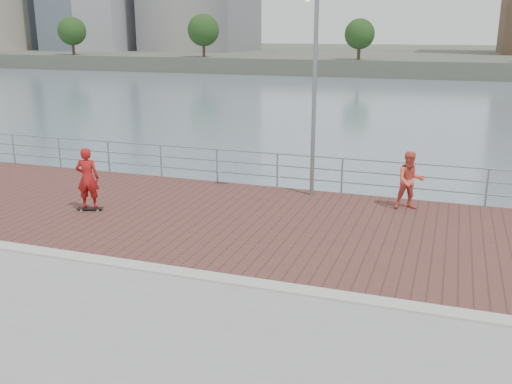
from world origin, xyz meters
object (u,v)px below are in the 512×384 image
(guardrail, at_px, (309,169))
(bystander, at_px, (410,181))
(street_lamp, at_px, (312,44))
(skateboarder, at_px, (88,178))

(guardrail, height_order, bystander, bystander)
(street_lamp, bearing_deg, guardrail, 102.66)
(skateboarder, height_order, bystander, skateboarder)
(skateboarder, xyz_separation_m, bystander, (8.28, 3.05, -0.12))
(bystander, bearing_deg, street_lamp, 161.76)
(guardrail, relative_size, skateboarder, 23.20)
(street_lamp, distance_m, skateboarder, 7.14)
(street_lamp, xyz_separation_m, bystander, (2.88, -0.01, -3.63))
(skateboarder, bearing_deg, street_lamp, -169.61)
(street_lamp, height_order, bystander, street_lamp)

